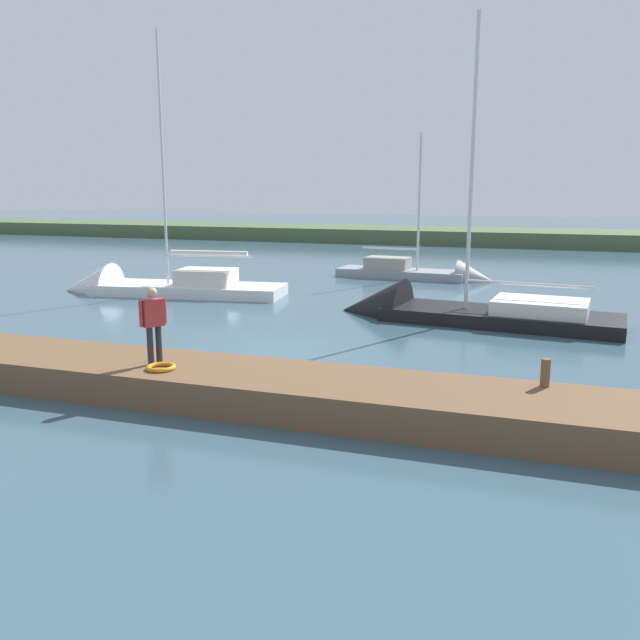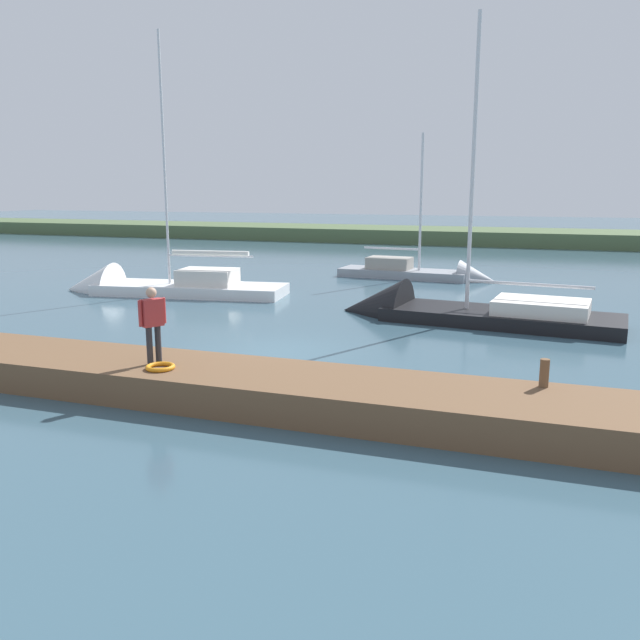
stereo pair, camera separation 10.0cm
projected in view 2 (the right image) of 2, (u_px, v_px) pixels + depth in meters
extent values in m
plane|color=#385666|center=(277.00, 353.00, 18.99)|extent=(200.00, 200.00, 0.00)
cube|color=#4C603D|center=(459.00, 243.00, 57.40)|extent=(180.00, 8.00, 2.40)
cube|color=brown|center=(202.00, 382.00, 14.86)|extent=(21.08, 2.57, 0.74)
cylinder|color=brown|center=(544.00, 373.00, 13.20)|extent=(0.19, 0.19, 0.58)
torus|color=orange|center=(160.00, 367.00, 14.54)|extent=(0.66, 0.66, 0.10)
cube|color=gray|center=(403.00, 277.00, 34.91)|extent=(6.99, 2.59, 0.83)
cone|color=gray|center=(478.00, 281.00, 33.38)|extent=(2.04, 2.23, 2.10)
cube|color=gray|center=(389.00, 263.00, 35.07)|extent=(2.41, 1.61, 0.63)
cylinder|color=silver|center=(421.00, 203.00, 33.80)|extent=(0.13, 0.13, 7.06)
cylinder|color=silver|center=(391.00, 248.00, 34.88)|extent=(3.09, 0.33, 0.11)
cube|color=black|center=(500.00, 323.00, 22.96)|extent=(8.41, 3.60, 0.87)
cone|color=black|center=(374.00, 312.00, 24.95)|extent=(2.75, 2.99, 2.74)
cube|color=silver|center=(541.00, 307.00, 22.27)|extent=(3.31, 2.55, 0.49)
cylinder|color=silver|center=(473.00, 166.00, 22.38)|extent=(0.14, 0.14, 10.02)
cylinder|color=silver|center=(529.00, 284.00, 22.30)|extent=(4.20, 0.56, 0.11)
cube|color=white|center=(191.00, 293.00, 29.30)|extent=(8.83, 3.73, 0.84)
cone|color=white|center=(91.00, 290.00, 30.25)|extent=(2.67, 2.90, 2.60)
cube|color=silver|center=(208.00, 277.00, 28.98)|extent=(2.68, 2.10, 0.70)
cylinder|color=silver|center=(164.00, 161.00, 28.33)|extent=(0.11, 0.11, 10.79)
cylinder|color=silver|center=(210.00, 256.00, 28.76)|extent=(3.93, 0.62, 0.08)
cylinder|color=silver|center=(210.00, 253.00, 28.74)|extent=(3.56, 0.71, 0.23)
cylinder|color=#28282D|center=(158.00, 344.00, 15.00)|extent=(0.14, 0.14, 0.89)
cylinder|color=#28282D|center=(150.00, 346.00, 14.86)|extent=(0.14, 0.14, 0.89)
cube|color=#B23333|center=(152.00, 313.00, 14.78)|extent=(0.43, 0.53, 0.63)
sphere|color=tan|center=(151.00, 293.00, 14.69)|extent=(0.24, 0.24, 0.24)
cylinder|color=#B23333|center=(164.00, 310.00, 14.96)|extent=(0.09, 0.09, 0.60)
cylinder|color=#B23333|center=(140.00, 314.00, 14.59)|extent=(0.09, 0.09, 0.60)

